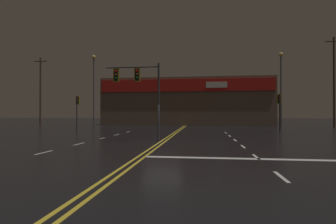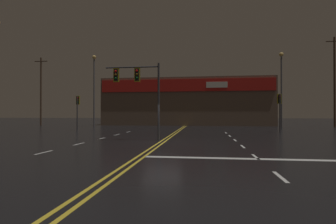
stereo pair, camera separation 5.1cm
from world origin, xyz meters
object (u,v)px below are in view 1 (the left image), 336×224
(traffic_signal_corner_northwest, at_px, (77,105))
(streetlight_near_left, at_px, (281,80))
(traffic_signal_corner_northeast, at_px, (279,104))
(traffic_signal_median, at_px, (137,82))
(streetlight_near_right, at_px, (94,82))

(traffic_signal_corner_northwest, bearing_deg, streetlight_near_left, 17.91)
(traffic_signal_corner_northeast, distance_m, streetlight_near_left, 9.16)
(traffic_signal_median, height_order, traffic_signal_corner_northeast, traffic_signal_median)
(traffic_signal_corner_northeast, xyz_separation_m, streetlight_near_left, (2.50, 8.11, 3.43))
(traffic_signal_median, relative_size, traffic_signal_corner_northeast, 1.40)
(traffic_signal_median, xyz_separation_m, traffic_signal_corner_northeast, (12.35, 9.56, -1.27))
(streetlight_near_left, distance_m, streetlight_near_right, 25.83)
(traffic_signal_corner_northeast, bearing_deg, traffic_signal_corner_northwest, 179.23)
(traffic_signal_median, height_order, streetlight_near_right, streetlight_near_right)
(traffic_signal_corner_northwest, bearing_deg, traffic_signal_median, -46.47)
(traffic_signal_median, height_order, traffic_signal_corner_northwest, traffic_signal_median)
(traffic_signal_median, distance_m, traffic_signal_corner_northwest, 13.64)
(traffic_signal_median, bearing_deg, traffic_signal_corner_northeast, 37.72)
(traffic_signal_corner_northeast, xyz_separation_m, traffic_signal_corner_northwest, (-21.71, 0.29, 0.02))
(traffic_signal_corner_northwest, xyz_separation_m, streetlight_near_right, (-1.61, 8.24, 3.68))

